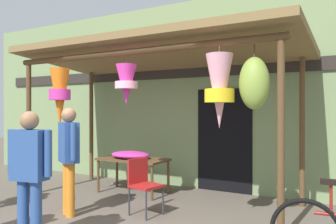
% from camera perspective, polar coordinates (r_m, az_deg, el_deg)
% --- Properties ---
extents(ground_plane, '(30.00, 30.00, 0.00)m').
position_cam_1_polar(ground_plane, '(5.29, -10.32, -17.12)').
color(ground_plane, '#60564C').
extents(shop_facade, '(11.76, 0.29, 3.83)m').
position_cam_1_polar(shop_facade, '(7.24, 3.02, 2.90)').
color(shop_facade, '#7A9360').
rests_on(shop_facade, ground_plane).
extents(market_stall_canopy, '(5.07, 2.20, 2.76)m').
position_cam_1_polar(market_stall_canopy, '(5.87, -2.18, 7.96)').
color(market_stall_canopy, brown).
rests_on(market_stall_canopy, ground_plane).
extents(display_table, '(1.32, 0.68, 0.66)m').
position_cam_1_polar(display_table, '(6.67, -5.83, -8.24)').
color(display_table, brown).
rests_on(display_table, ground_plane).
extents(flower_heap_on_table, '(0.79, 0.56, 0.14)m').
position_cam_1_polar(flower_heap_on_table, '(6.64, -6.21, -7.08)').
color(flower_heap_on_table, '#D13399').
rests_on(flower_heap_on_table, display_table).
extents(folding_chair, '(0.47, 0.47, 0.84)m').
position_cam_1_polar(folding_chair, '(5.34, -4.24, -11.37)').
color(folding_chair, '#AD1E1E').
rests_on(folding_chair, ground_plane).
extents(customer_foreground, '(0.53, 0.39, 1.62)m').
position_cam_1_polar(customer_foreground, '(5.41, -16.15, -6.39)').
color(customer_foreground, orange).
rests_on(customer_foreground, ground_plane).
extents(passerby_at_right, '(0.58, 0.30, 1.57)m').
position_cam_1_polar(passerby_at_right, '(4.30, -22.00, -8.54)').
color(passerby_at_right, '#2D5193').
rests_on(passerby_at_right, ground_plane).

